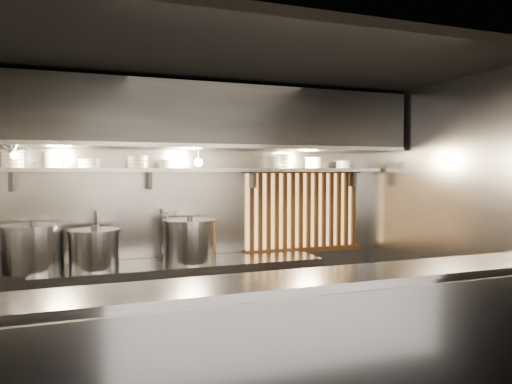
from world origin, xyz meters
TOP-DOWN VIEW (x-y plane):
  - floor at (0.00, 0.00)m, footprint 4.50×4.50m
  - ceiling at (0.00, 0.00)m, footprint 4.50×4.50m
  - wall_back at (0.00, 1.50)m, footprint 4.50×0.00m
  - wall_right at (2.25, 0.00)m, footprint 0.00×3.00m
  - serving_counter at (0.00, -0.96)m, footprint 4.50×0.56m
  - cooking_bench at (-0.30, 1.13)m, footprint 3.00×0.70m
  - bowl_shelf at (0.00, 1.32)m, footprint 4.40×0.34m
  - exhaust_hood at (0.00, 1.10)m, footprint 4.40×0.81m
  - wood_screen at (1.30, 1.45)m, footprint 1.56×0.09m
  - faucet_left at (-1.15, 1.37)m, footprint 0.04×0.30m
  - faucet_right at (-0.45, 1.37)m, footprint 0.04×0.30m
  - heat_lamp at (-1.90, 0.85)m, footprint 0.25×0.35m
  - pendant_bulb at (-0.10, 1.20)m, footprint 0.09×0.09m
  - stock_pot_left at (-1.75, 1.17)m, footprint 0.73×0.73m
  - stock_pot_mid at (-1.20, 1.08)m, footprint 0.64×0.64m
  - stock_pot_right at (-0.22, 1.12)m, footprint 0.74×0.74m
  - bowl_stack_0 at (-1.93, 1.32)m, footprint 0.22×0.22m
  - bowl_stack_1 at (-1.55, 1.32)m, footprint 0.20×0.20m
  - bowl_stack_2 at (-1.21, 1.32)m, footprint 0.25×0.25m
  - bowl_stack_3 at (-0.73, 1.32)m, footprint 0.23×0.23m
  - bowl_stack_4 at (-0.42, 1.32)m, footprint 0.20×0.20m
  - bowl_stack_5 at (0.97, 1.32)m, footprint 0.22×0.22m
  - bowl_stack_6 at (1.36, 1.32)m, footprint 0.21×0.21m
  - bowl_stack_7 at (1.80, 1.32)m, footprint 0.24×0.24m

SIDE VIEW (x-z plane):
  - floor at x=0.00m, z-range 0.00..0.00m
  - cooking_bench at x=-0.30m, z-range 0.00..0.90m
  - serving_counter at x=0.00m, z-range 0.00..1.13m
  - stock_pot_mid at x=-1.20m, z-range 0.88..1.32m
  - stock_pot_left at x=-1.75m, z-range 0.88..1.37m
  - stock_pot_right at x=-0.22m, z-range 0.88..1.38m
  - faucet_left at x=-1.15m, z-range 1.06..1.56m
  - faucet_right at x=-0.45m, z-range 1.06..1.56m
  - wood_screen at x=1.30m, z-range 0.86..1.90m
  - wall_back at x=0.00m, z-range -0.85..3.65m
  - wall_right at x=2.25m, z-range -0.10..2.90m
  - bowl_shelf at x=0.00m, z-range 1.86..1.90m
  - bowl_stack_2 at x=-1.21m, z-range 1.90..1.99m
  - bowl_stack_7 at x=1.80m, z-range 1.90..1.99m
  - bowl_stack_4 at x=-0.42m, z-range 1.90..1.99m
  - pendant_bulb at x=-0.10m, z-range 1.87..2.05m
  - bowl_stack_3 at x=-0.73m, z-range 1.90..2.03m
  - bowl_stack_6 at x=1.36m, z-range 1.90..2.03m
  - bowl_stack_5 at x=0.97m, z-range 1.90..2.07m
  - bowl_stack_0 at x=-1.93m, z-range 1.90..2.07m
  - bowl_stack_1 at x=-1.55m, z-range 1.90..2.07m
  - heat_lamp at x=-1.90m, z-range 1.97..2.17m
  - exhaust_hood at x=0.00m, z-range 2.10..2.75m
  - ceiling at x=0.00m, z-range 2.80..2.80m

